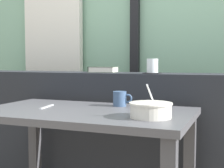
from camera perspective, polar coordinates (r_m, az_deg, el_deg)
The scene contains 11 objects.
outdoor_backdrop at distance 2.77m, azimuth 6.77°, elevation 13.05°, with size 4.80×0.08×2.80m, color #84B293.
curtain_left_panel at distance 3.01m, azimuth -10.23°, elevation 9.43°, with size 0.56×0.06×2.50m, color silver.
window_divider_post at distance 2.72m, azimuth 4.01°, elevation 11.11°, with size 0.07×0.05×2.60m, color black.
dark_console_ledge at distance 2.25m, azimuth 2.74°, elevation -9.39°, with size 2.80×0.29×0.89m, color #23262B.
breakfast_table at distance 1.75m, azimuth -4.80°, elevation -8.23°, with size 1.12×0.66×0.71m.
coaster_square at distance 2.09m, azimuth 7.04°, elevation 1.89°, with size 0.10×0.10×0.01m, color black.
juice_glass at distance 2.09m, azimuth 7.05°, elevation 3.09°, with size 0.07×0.07×0.09m.
closed_book at distance 2.28m, azimuth -1.56°, elevation 2.55°, with size 0.20×0.16×0.04m.
soup_bowl at distance 1.50m, azimuth 6.76°, elevation -4.52°, with size 0.20×0.20×0.16m.
fork_utensil at distance 1.87m, azimuth -11.31°, elevation -3.90°, with size 0.02×0.17×0.01m, color silver.
ceramic_mug at distance 1.87m, azimuth 1.43°, elevation -2.58°, with size 0.11×0.08×0.08m.
Camera 1 is at (0.71, -1.52, 0.97)m, focal length 52.52 mm.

